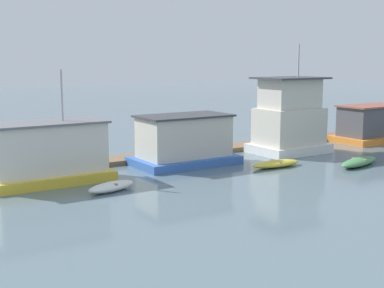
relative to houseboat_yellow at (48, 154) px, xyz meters
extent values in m
plane|color=slate|center=(8.81, 0.42, -1.57)|extent=(200.00, 200.00, 0.00)
cube|color=brown|center=(8.81, 2.98, -1.42)|extent=(51.00, 2.07, 0.30)
cube|color=gold|center=(0.00, 0.00, -1.31)|extent=(6.53, 3.47, 0.53)
cube|color=silver|center=(0.00, 0.00, 0.28)|extent=(5.81, 2.74, 2.65)
cube|color=slate|center=(0.00, 0.00, 1.67)|extent=(6.11, 3.04, 0.12)
cylinder|color=#B2B2B7|center=(0.86, 0.00, 3.11)|extent=(0.12, 0.12, 2.77)
cube|color=#3866B7|center=(8.77, 0.27, -1.33)|extent=(6.48, 3.91, 0.49)
cube|color=beige|center=(8.77, 0.27, 0.18)|extent=(5.48, 2.91, 2.52)
cube|color=#38383D|center=(8.77, 0.27, 1.50)|extent=(5.78, 3.21, 0.12)
cube|color=white|center=(17.25, -0.15, -1.27)|extent=(5.11, 3.74, 0.62)
cube|color=beige|center=(17.25, -0.15, 0.31)|extent=(4.42, 3.06, 2.54)
cube|color=beige|center=(17.25, -0.15, 2.60)|extent=(3.85, 2.49, 2.05)
cube|color=#38383D|center=(17.25, -0.15, 3.69)|extent=(4.72, 3.36, 0.12)
cylinder|color=#B2B2B7|center=(17.97, -0.15, 4.89)|extent=(0.12, 0.12, 2.29)
cube|color=orange|center=(26.30, 0.09, -1.33)|extent=(6.00, 3.61, 0.49)
cube|color=#4C4C51|center=(26.30, 0.09, 0.07)|extent=(5.08, 2.69, 2.32)
cube|color=brown|center=(26.30, 0.09, 1.29)|extent=(5.38, 2.99, 0.12)
ellipsoid|color=white|center=(2.00, -3.67, -1.34)|extent=(2.94, 1.67, 0.48)
cube|color=#997F60|center=(2.00, -3.67, -1.17)|extent=(0.37, 0.86, 0.08)
ellipsoid|color=yellow|center=(13.01, -3.61, -1.36)|extent=(3.50, 1.27, 0.43)
cube|color=#997F60|center=(13.01, -3.61, -1.21)|extent=(0.20, 0.94, 0.08)
ellipsoid|color=#47844C|center=(17.70, -6.06, -1.33)|extent=(4.18, 2.12, 0.49)
cube|color=#997F60|center=(17.70, -6.06, -1.16)|extent=(0.40, 0.98, 0.08)
camera|label=1|loc=(-8.76, -27.95, 5.10)|focal=50.00mm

